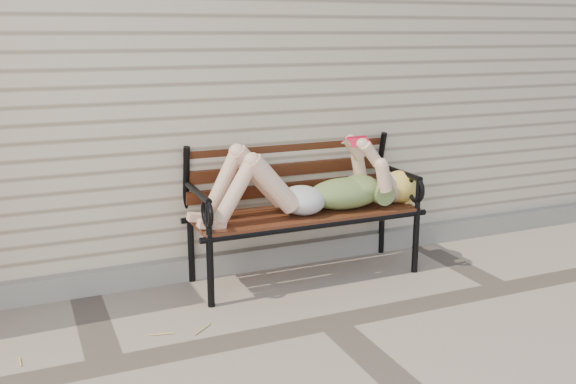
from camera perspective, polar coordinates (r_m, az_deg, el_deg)
name	(u,v)px	position (r m, az deg, el deg)	size (l,w,h in m)	color
ground	(331,322)	(3.75, 3.85, -11.46)	(80.00, 80.00, 0.00)	gray
house_wall	(188,44)	(6.20, -8.92, 12.88)	(8.00, 4.00, 3.00)	beige
foundation_strip	(269,257)	(4.54, -1.73, -5.75)	(8.00, 0.10, 0.15)	gray
garden_bench	(299,187)	(4.30, 1.03, 0.43)	(1.65, 0.66, 1.07)	black
reading_woman	(310,186)	(4.18, 1.93, 0.53)	(1.56, 0.35, 0.49)	#0B444F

